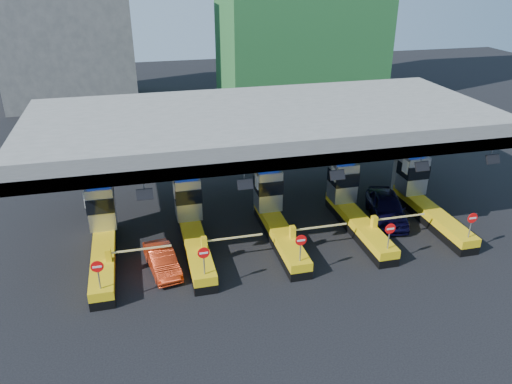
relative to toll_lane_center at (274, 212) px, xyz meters
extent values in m
plane|color=black|center=(0.00, -0.28, -1.40)|extent=(120.00, 120.00, 0.00)
cube|color=slate|center=(0.00, 2.72, 4.85)|extent=(28.00, 12.00, 1.50)
cube|color=#4C4C49|center=(0.00, -2.98, 4.45)|extent=(28.00, 0.60, 0.70)
cube|color=slate|center=(-10.00, 2.72, 1.35)|extent=(1.00, 1.00, 5.50)
cube|color=slate|center=(0.00, 2.72, 1.35)|extent=(1.00, 1.00, 5.50)
cube|color=slate|center=(10.00, 2.72, 1.35)|extent=(1.00, 1.00, 5.50)
cylinder|color=slate|center=(-7.50, -2.98, 3.85)|extent=(0.06, 0.06, 0.50)
cube|color=black|center=(-7.50, -3.18, 3.50)|extent=(0.80, 0.38, 0.54)
cylinder|color=slate|center=(-2.50, -2.98, 3.85)|extent=(0.06, 0.06, 0.50)
cube|color=black|center=(-2.50, -3.18, 3.50)|extent=(0.80, 0.38, 0.54)
cylinder|color=slate|center=(2.50, -2.98, 3.85)|extent=(0.06, 0.06, 0.50)
cube|color=black|center=(2.50, -3.18, 3.50)|extent=(0.80, 0.38, 0.54)
cylinder|color=slate|center=(7.50, -2.98, 3.85)|extent=(0.06, 0.06, 0.50)
cube|color=black|center=(7.50, -3.18, 3.50)|extent=(0.80, 0.38, 0.54)
cylinder|color=slate|center=(12.00, -2.98, 3.85)|extent=(0.06, 0.06, 0.50)
cube|color=black|center=(12.00, -3.18, 3.50)|extent=(0.80, 0.38, 0.54)
cube|color=black|center=(-10.00, -1.28, -1.15)|extent=(1.20, 8.00, 0.50)
cube|color=#E5B70C|center=(-10.00, -1.28, -0.65)|extent=(1.20, 8.00, 0.50)
cube|color=#9EA3A8|center=(-10.00, 1.52, 0.90)|extent=(1.50, 1.50, 2.60)
cube|color=black|center=(-10.00, 1.50, 1.20)|extent=(1.56, 1.56, 0.90)
cube|color=#0C2DBF|center=(-10.00, 1.52, 2.48)|extent=(1.30, 0.35, 0.55)
cube|color=white|center=(-10.80, 1.22, 1.60)|extent=(0.06, 0.70, 0.90)
cylinder|color=slate|center=(-10.00, -4.88, 0.25)|extent=(0.07, 0.07, 1.30)
cylinder|color=red|center=(-10.00, -4.91, 0.85)|extent=(0.60, 0.04, 0.60)
cube|color=white|center=(-10.00, -4.93, 0.85)|extent=(0.42, 0.02, 0.10)
cube|color=#E5B70C|center=(-9.65, -2.48, -0.05)|extent=(0.30, 0.35, 0.70)
cube|color=white|center=(-8.00, -2.48, 0.05)|extent=(3.20, 0.08, 0.08)
cube|color=black|center=(-5.00, -1.28, -1.15)|extent=(1.20, 8.00, 0.50)
cube|color=#E5B70C|center=(-5.00, -1.28, -0.65)|extent=(1.20, 8.00, 0.50)
cube|color=#9EA3A8|center=(-5.00, 1.52, 0.90)|extent=(1.50, 1.50, 2.60)
cube|color=black|center=(-5.00, 1.50, 1.20)|extent=(1.56, 1.56, 0.90)
cube|color=#0C2DBF|center=(-5.00, 1.52, 2.48)|extent=(1.30, 0.35, 0.55)
cube|color=white|center=(-5.80, 1.22, 1.60)|extent=(0.06, 0.70, 0.90)
cylinder|color=slate|center=(-5.00, -4.88, 0.25)|extent=(0.07, 0.07, 1.30)
cylinder|color=red|center=(-5.00, -4.91, 0.85)|extent=(0.60, 0.04, 0.60)
cube|color=white|center=(-5.00, -4.93, 0.85)|extent=(0.42, 0.02, 0.10)
cube|color=#E5B70C|center=(-4.65, -2.48, -0.05)|extent=(0.30, 0.35, 0.70)
cube|color=white|center=(-3.00, -2.48, 0.05)|extent=(3.20, 0.08, 0.08)
cube|color=black|center=(0.00, -1.28, -1.15)|extent=(1.20, 8.00, 0.50)
cube|color=#E5B70C|center=(0.00, -1.28, -0.65)|extent=(1.20, 8.00, 0.50)
cube|color=#9EA3A8|center=(0.00, 1.52, 0.90)|extent=(1.50, 1.50, 2.60)
cube|color=black|center=(0.00, 1.50, 1.20)|extent=(1.56, 1.56, 0.90)
cube|color=#0C2DBF|center=(0.00, 1.52, 2.48)|extent=(1.30, 0.35, 0.55)
cube|color=white|center=(-0.80, 1.22, 1.60)|extent=(0.06, 0.70, 0.90)
cylinder|color=slate|center=(0.00, -4.88, 0.25)|extent=(0.07, 0.07, 1.30)
cylinder|color=red|center=(0.00, -4.91, 0.85)|extent=(0.60, 0.04, 0.60)
cube|color=white|center=(0.00, -4.93, 0.85)|extent=(0.42, 0.02, 0.10)
cube|color=#E5B70C|center=(0.35, -2.48, -0.05)|extent=(0.30, 0.35, 0.70)
cube|color=white|center=(2.00, -2.48, 0.05)|extent=(3.20, 0.08, 0.08)
cube|color=black|center=(5.00, -1.28, -1.15)|extent=(1.20, 8.00, 0.50)
cube|color=#E5B70C|center=(5.00, -1.28, -0.65)|extent=(1.20, 8.00, 0.50)
cube|color=#9EA3A8|center=(5.00, 1.52, 0.90)|extent=(1.50, 1.50, 2.60)
cube|color=black|center=(5.00, 1.50, 1.20)|extent=(1.56, 1.56, 0.90)
cube|color=#0C2DBF|center=(5.00, 1.52, 2.48)|extent=(1.30, 0.35, 0.55)
cube|color=white|center=(4.20, 1.22, 1.60)|extent=(0.06, 0.70, 0.90)
cylinder|color=slate|center=(5.00, -4.88, 0.25)|extent=(0.07, 0.07, 1.30)
cylinder|color=red|center=(5.00, -4.91, 0.85)|extent=(0.60, 0.04, 0.60)
cube|color=white|center=(5.00, -4.93, 0.85)|extent=(0.42, 0.02, 0.10)
cube|color=#E5B70C|center=(5.35, -2.48, -0.05)|extent=(0.30, 0.35, 0.70)
cube|color=white|center=(7.00, -2.48, 0.05)|extent=(3.20, 0.08, 0.08)
cube|color=black|center=(10.00, -1.28, -1.15)|extent=(1.20, 8.00, 0.50)
cube|color=#E5B70C|center=(10.00, -1.28, -0.65)|extent=(1.20, 8.00, 0.50)
cube|color=#9EA3A8|center=(10.00, 1.52, 0.90)|extent=(1.50, 1.50, 2.60)
cube|color=black|center=(10.00, 1.50, 1.20)|extent=(1.56, 1.56, 0.90)
cube|color=#0C2DBF|center=(10.00, 1.52, 2.48)|extent=(1.30, 0.35, 0.55)
cube|color=white|center=(9.20, 1.22, 1.60)|extent=(0.06, 0.70, 0.90)
cylinder|color=slate|center=(10.00, -4.88, 0.25)|extent=(0.07, 0.07, 1.30)
cylinder|color=red|center=(10.00, -4.91, 0.85)|extent=(0.60, 0.04, 0.60)
cube|color=white|center=(10.00, -4.93, 0.85)|extent=(0.42, 0.02, 0.10)
cube|color=#E5B70C|center=(10.35, -2.48, -0.05)|extent=(0.30, 0.35, 0.70)
cube|color=white|center=(12.00, -2.48, 0.05)|extent=(3.20, 0.08, 0.08)
cube|color=#4C4C49|center=(-14.00, 35.72, 7.60)|extent=(14.00, 10.00, 18.00)
imported|color=black|center=(7.45, -0.10, -0.53)|extent=(3.29, 5.46, 1.74)
imported|color=#B72B0E|center=(-6.95, -2.51, -0.78)|extent=(1.93, 3.94, 1.24)
camera|label=1|loc=(-7.54, -25.68, 13.81)|focal=35.00mm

